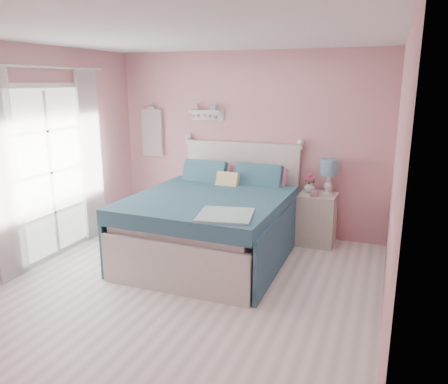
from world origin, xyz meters
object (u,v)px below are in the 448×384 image
Objects in this scene: bed at (214,223)px; nightstand at (317,219)px; vase at (309,187)px; table_lamp at (329,170)px; teacup at (314,193)px.

bed reaches higher than nightstand.
nightstand is 4.38× the size of vase.
table_lamp is at bearing 38.37° from bed.
table_lamp is at bearing 6.92° from vase.
nightstand is at bearing 38.64° from bed.
bed is at bearing -142.64° from nightstand.
bed is 1.43m from vase.
nightstand is at bearing 81.02° from teacup.
table_lamp is (1.27, 0.96, 0.60)m from bed.
vase is at bearing 43.49° from bed.
bed reaches higher than table_lamp.
bed is 3.26× the size of nightstand.
vase is (1.03, 0.93, 0.36)m from bed.
nightstand is (1.16, 0.88, -0.08)m from bed.
bed is 20.36× the size of teacup.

